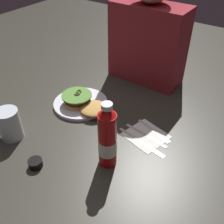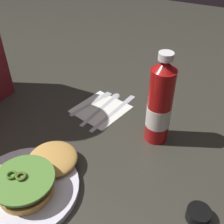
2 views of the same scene
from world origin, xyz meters
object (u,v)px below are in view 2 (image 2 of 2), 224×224
object	(u,v)px
dinner_plate	(25,189)
ketchup_bottle	(160,105)
condiment_cup	(198,215)
fork_utensil	(95,101)
butter_knife	(116,109)
spoon_utensil	(106,103)
burger_sandwich	(36,174)
napkin	(101,109)

from	to	relation	value
dinner_plate	ketchup_bottle	size ratio (longest dim) A/B	0.96
condiment_cup	fork_utensil	world-z (taller)	condiment_cup
ketchup_bottle	butter_knife	xyz separation A→B (m)	(0.06, 0.15, -0.11)
butter_knife	spoon_utensil	size ratio (longest dim) A/B	1.09
burger_sandwich	napkin	xyz separation A→B (m)	(0.32, 0.00, -0.03)
napkin	fork_utensil	bearing A→B (deg)	52.83
condiment_cup	burger_sandwich	bearing A→B (deg)	102.23
ketchup_bottle	napkin	size ratio (longest dim) A/B	1.70
dinner_plate	napkin	size ratio (longest dim) A/B	1.64
napkin	fork_utensil	xyz separation A→B (m)	(0.03, 0.04, 0.00)
dinner_plate	condiment_cup	size ratio (longest dim) A/B	4.96
ketchup_bottle	spoon_utensil	bearing A→B (deg)	68.36
burger_sandwich	fork_utensil	distance (m)	0.35
butter_knife	spoon_utensil	xyz separation A→B (m)	(0.01, 0.04, 0.00)
butter_knife	ketchup_bottle	bearing A→B (deg)	-112.73
fork_utensil	spoon_utensil	bearing A→B (deg)	-86.15
dinner_plate	butter_knife	bearing A→B (deg)	-8.87
spoon_utensil	condiment_cup	bearing A→B (deg)	-127.69
burger_sandwich	napkin	world-z (taller)	burger_sandwich
spoon_utensil	burger_sandwich	bearing A→B (deg)	-179.87
condiment_cup	butter_knife	size ratio (longest dim) A/B	0.22
dinner_plate	butter_knife	xyz separation A→B (m)	(0.36, -0.06, -0.00)
spoon_utensil	napkin	bearing A→B (deg)	172.30
dinner_plate	burger_sandwich	distance (m)	0.04
burger_sandwich	condiment_cup	world-z (taller)	burger_sandwich
dinner_plate	spoon_utensil	world-z (taller)	dinner_plate
burger_sandwich	ketchup_bottle	distance (m)	0.34
ketchup_bottle	butter_knife	size ratio (longest dim) A/B	1.16
fork_utensil	condiment_cup	bearing A→B (deg)	-124.46
ketchup_bottle	fork_utensil	xyz separation A→B (m)	(0.07, 0.23, -0.11)
burger_sandwich	spoon_utensil	world-z (taller)	burger_sandwich
dinner_plate	spoon_utensil	bearing A→B (deg)	-2.15
dinner_plate	spoon_utensil	xyz separation A→B (m)	(0.38, -0.01, -0.00)
burger_sandwich	ketchup_bottle	bearing A→B (deg)	-35.27
condiment_cup	napkin	distance (m)	0.43
ketchup_bottle	spoon_utensil	distance (m)	0.23
napkin	butter_knife	size ratio (longest dim) A/B	0.68
dinner_plate	burger_sandwich	bearing A→B (deg)	-27.28
condiment_cup	butter_knife	world-z (taller)	condiment_cup
burger_sandwich	fork_utensil	bearing A→B (deg)	6.79
burger_sandwich	condiment_cup	size ratio (longest dim) A/B	4.50
butter_knife	condiment_cup	bearing A→B (deg)	-129.87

